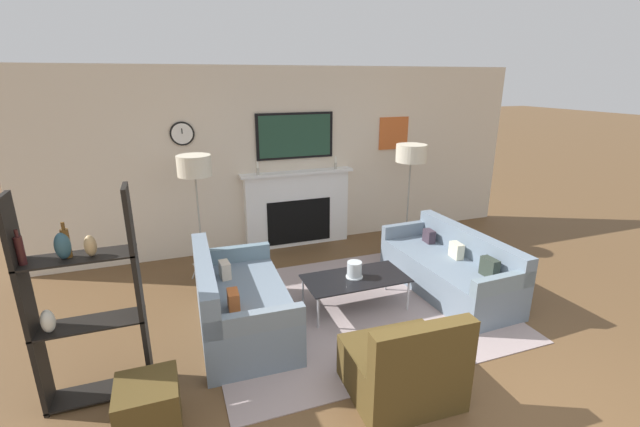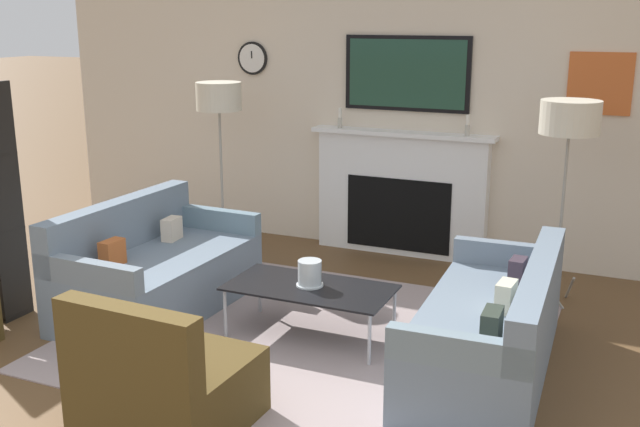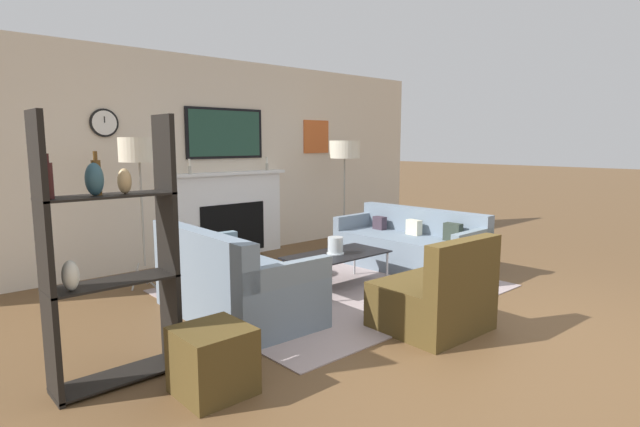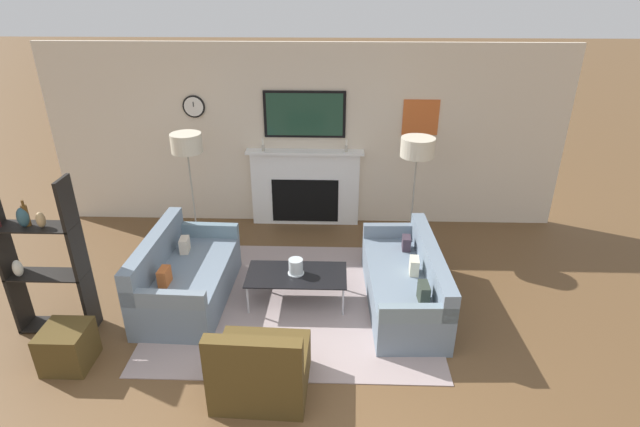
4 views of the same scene
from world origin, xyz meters
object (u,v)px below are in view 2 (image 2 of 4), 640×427
Objects in this scene: armchair at (164,385)px; floor_lamp_right at (570,120)px; hurricane_candle at (310,275)px; couch_right at (491,331)px; coffee_table at (310,289)px; floor_lamp_left at (219,99)px; couch_left at (154,273)px.

floor_lamp_right is at bearing 58.62° from armchair.
couch_right is at bearing -0.87° from hurricane_candle.
floor_lamp_left is (-1.55, 1.41, 1.12)m from coffee_table.
floor_lamp_right is at bearing 26.52° from couch_left.
coffee_table is 2.38m from floor_lamp_left.
couch_left is at bearing -179.90° from coffee_table.
couch_right is at bearing -26.58° from floor_lamp_left.
couch_right is 1.86m from floor_lamp_right.
couch_right is at bearing 43.72° from armchair.
armchair reaches higher than couch_right.
floor_lamp_left reaches higher than armchair.
couch_left is at bearing 179.98° from couch_right.
floor_lamp_right reaches higher than couch_right.
coffee_table is 6.02× the size of hurricane_candle.
armchair is 4.52× the size of hurricane_candle.
couch_left is 1.32m from hurricane_candle.
armchair is 0.54× the size of floor_lamp_right.
floor_lamp_left is 3.06m from floor_lamp_right.
coffee_table is at bearing 0.10° from couch_left.
couch_left is 1.03× the size of floor_lamp_right.
hurricane_candle is (1.31, 0.02, 0.17)m from couch_left.
couch_left reaches higher than hurricane_candle.
armchair is 0.53× the size of floor_lamp_left.
coffee_table is (0.22, 1.43, 0.09)m from armchair.
couch_left is 8.59× the size of hurricane_candle.
hurricane_candle is at bearing 81.53° from armchair.
armchair is at bearing -98.47° from hurricane_candle.
couch_left is 1.32m from coffee_table.
couch_left reaches higher than armchair.
couch_left reaches higher than coffee_table.
couch_right is (2.59, -0.00, -0.02)m from couch_left.
couch_right is 1.28m from coffee_table.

